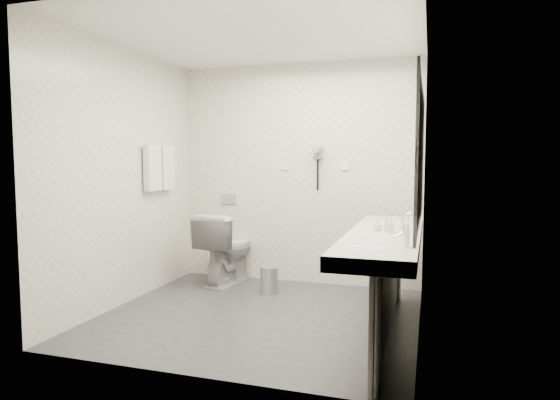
% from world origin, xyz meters
% --- Properties ---
extents(floor, '(2.80, 2.80, 0.00)m').
position_xyz_m(floor, '(0.00, 0.00, 0.00)').
color(floor, '#2F2E34').
rests_on(floor, ground).
extents(ceiling, '(2.80, 2.80, 0.00)m').
position_xyz_m(ceiling, '(0.00, 0.00, 2.50)').
color(ceiling, silver).
rests_on(ceiling, wall_back).
extents(wall_back, '(2.80, 0.00, 2.80)m').
position_xyz_m(wall_back, '(0.00, 1.30, 1.25)').
color(wall_back, beige).
rests_on(wall_back, floor).
extents(wall_front, '(2.80, 0.00, 2.80)m').
position_xyz_m(wall_front, '(0.00, -1.30, 1.25)').
color(wall_front, beige).
rests_on(wall_front, floor).
extents(wall_left, '(0.00, 2.60, 2.60)m').
position_xyz_m(wall_left, '(-1.40, 0.00, 1.25)').
color(wall_left, beige).
rests_on(wall_left, floor).
extents(wall_right, '(0.00, 2.60, 2.60)m').
position_xyz_m(wall_right, '(1.40, 0.00, 1.25)').
color(wall_right, beige).
rests_on(wall_right, floor).
extents(vanity_counter, '(0.55, 2.20, 0.10)m').
position_xyz_m(vanity_counter, '(1.12, -0.20, 0.80)').
color(vanity_counter, silver).
rests_on(vanity_counter, floor).
extents(vanity_panel, '(0.03, 2.15, 0.75)m').
position_xyz_m(vanity_panel, '(1.15, -0.20, 0.38)').
color(vanity_panel, gray).
rests_on(vanity_panel, floor).
extents(vanity_post_near, '(0.06, 0.06, 0.75)m').
position_xyz_m(vanity_post_near, '(1.18, -1.24, 0.38)').
color(vanity_post_near, silver).
rests_on(vanity_post_near, floor).
extents(vanity_post_far, '(0.06, 0.06, 0.75)m').
position_xyz_m(vanity_post_far, '(1.18, 0.84, 0.38)').
color(vanity_post_far, silver).
rests_on(vanity_post_far, floor).
extents(mirror, '(0.02, 2.20, 1.05)m').
position_xyz_m(mirror, '(1.39, -0.20, 1.45)').
color(mirror, '#B2BCC6').
rests_on(mirror, wall_right).
extents(basin_near, '(0.40, 0.31, 0.05)m').
position_xyz_m(basin_near, '(1.12, -0.85, 0.83)').
color(basin_near, white).
rests_on(basin_near, vanity_counter).
extents(basin_far, '(0.40, 0.31, 0.05)m').
position_xyz_m(basin_far, '(1.12, 0.45, 0.83)').
color(basin_far, white).
rests_on(basin_far, vanity_counter).
extents(faucet_near, '(0.04, 0.04, 0.15)m').
position_xyz_m(faucet_near, '(1.32, -0.85, 0.92)').
color(faucet_near, silver).
rests_on(faucet_near, vanity_counter).
extents(faucet_far, '(0.04, 0.04, 0.15)m').
position_xyz_m(faucet_far, '(1.32, 0.45, 0.92)').
color(faucet_far, silver).
rests_on(faucet_far, vanity_counter).
extents(soap_bottle_a, '(0.06, 0.06, 0.12)m').
position_xyz_m(soap_bottle_a, '(1.17, -0.23, 0.91)').
color(soap_bottle_a, white).
rests_on(soap_bottle_a, vanity_counter).
extents(soap_bottle_b, '(0.09, 0.09, 0.09)m').
position_xyz_m(soap_bottle_b, '(1.06, -0.14, 0.89)').
color(soap_bottle_b, white).
rests_on(soap_bottle_b, vanity_counter).
extents(soap_bottle_c, '(0.06, 0.06, 0.12)m').
position_xyz_m(soap_bottle_c, '(1.13, -0.15, 0.91)').
color(soap_bottle_c, white).
rests_on(soap_bottle_c, vanity_counter).
extents(glass_left, '(0.09, 0.09, 0.12)m').
position_xyz_m(glass_left, '(1.27, 0.03, 0.91)').
color(glass_left, silver).
rests_on(glass_left, vanity_counter).
extents(toilet, '(0.55, 0.85, 0.81)m').
position_xyz_m(toilet, '(-0.75, 0.99, 0.41)').
color(toilet, white).
rests_on(toilet, floor).
extents(flush_plate, '(0.18, 0.02, 0.12)m').
position_xyz_m(flush_plate, '(-0.85, 1.29, 0.95)').
color(flush_plate, '#B2B5BA').
rests_on(flush_plate, wall_back).
extents(pedal_bin, '(0.25, 0.25, 0.27)m').
position_xyz_m(pedal_bin, '(-0.15, 0.73, 0.14)').
color(pedal_bin, '#B2B5BA').
rests_on(pedal_bin, floor).
extents(bin_lid, '(0.19, 0.19, 0.02)m').
position_xyz_m(bin_lid, '(-0.15, 0.73, 0.28)').
color(bin_lid, '#B2B5BA').
rests_on(bin_lid, pedal_bin).
extents(towel_rail, '(0.02, 0.62, 0.02)m').
position_xyz_m(towel_rail, '(-1.35, 0.55, 1.55)').
color(towel_rail, silver).
rests_on(towel_rail, wall_left).
extents(towel_near, '(0.07, 0.24, 0.48)m').
position_xyz_m(towel_near, '(-1.34, 0.41, 1.33)').
color(towel_near, white).
rests_on(towel_near, towel_rail).
extents(towel_far, '(0.07, 0.24, 0.48)m').
position_xyz_m(towel_far, '(-1.34, 0.69, 1.33)').
color(towel_far, white).
rests_on(towel_far, towel_rail).
extents(dryer_cradle, '(0.10, 0.04, 0.14)m').
position_xyz_m(dryer_cradle, '(0.25, 1.27, 1.50)').
color(dryer_cradle, gray).
rests_on(dryer_cradle, wall_back).
extents(dryer_barrel, '(0.08, 0.14, 0.08)m').
position_xyz_m(dryer_barrel, '(0.25, 1.20, 1.53)').
color(dryer_barrel, gray).
rests_on(dryer_barrel, dryer_cradle).
extents(dryer_cord, '(0.02, 0.02, 0.35)m').
position_xyz_m(dryer_cord, '(0.25, 1.26, 1.25)').
color(dryer_cord, black).
rests_on(dryer_cord, dryer_cradle).
extents(switch_plate_a, '(0.09, 0.02, 0.09)m').
position_xyz_m(switch_plate_a, '(-0.15, 1.29, 1.35)').
color(switch_plate_a, white).
rests_on(switch_plate_a, wall_back).
extents(switch_plate_b, '(0.09, 0.02, 0.09)m').
position_xyz_m(switch_plate_b, '(0.55, 1.29, 1.35)').
color(switch_plate_b, white).
rests_on(switch_plate_b, wall_back).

